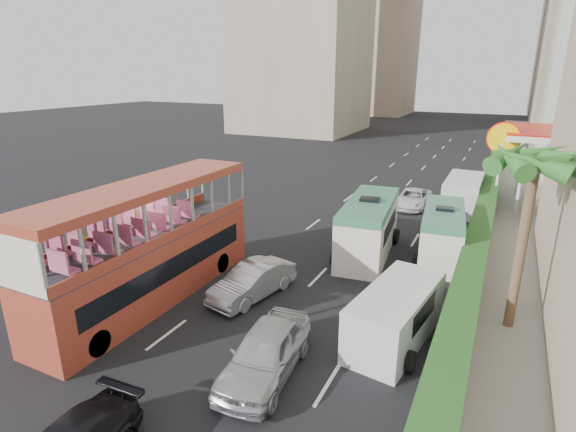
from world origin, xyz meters
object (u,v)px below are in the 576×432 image
Objects in this scene: minibus_far at (442,234)px; panel_van_far at (463,194)px; panel_van_near at (396,315)px; palm_tree at (521,246)px; shell_station at (553,169)px; double_decker_bus at (149,243)px; van_asset at (412,207)px; minibus_near at (368,228)px; car_silver_lane_b at (266,374)px; car_silver_lane_a at (253,296)px.

panel_van_far is (0.09, 9.58, -0.16)m from minibus_far.
palm_tree is at bearing 42.79° from panel_van_near.
shell_station is at bearing 83.40° from palm_tree.
panel_van_near is 0.78× the size of palm_tree.
double_decker_bus is 20.29m from van_asset.
minibus_near is at bearing 145.16° from palm_tree.
shell_station is at bearing 82.75° from panel_van_near.
minibus_far is at bearing -113.22° from shell_station.
car_silver_lane_b is 5.11m from panel_van_near.
shell_station is (5.55, 12.95, 1.45)m from minibus_far.
double_decker_bus is 7.64m from car_silver_lane_b.
shell_station is (12.23, 20.99, 2.75)m from car_silver_lane_a.
car_silver_lane_b is at bearing -137.66° from palm_tree.
car_silver_lane_a is 5.33m from car_silver_lane_b.
double_decker_bus is 11.23m from minibus_near.
minibus_near reaches higher than van_asset.
panel_van_far is (0.46, 18.21, 0.14)m from panel_van_near.
double_decker_bus is at bearing -117.99° from panel_van_far.
van_asset is 0.56× the size of shell_station.
minibus_far reaches higher than panel_van_far.
van_asset is 9.34m from minibus_far.
minibus_far reaches higher than car_silver_lane_a.
shell_station is (9.19, 25.37, 2.75)m from car_silver_lane_b.
double_decker_bus is at bearing -110.60° from van_asset.
car_silver_lane_a is 18.92m from panel_van_far.
van_asset is 0.70× the size of palm_tree.
double_decker_bus is at bearing 155.42° from car_silver_lane_b.
panel_van_near is (-0.37, -8.63, -0.30)m from minibus_far.
double_decker_bus is at bearing -163.84° from palm_tree.
double_decker_bus is 2.33× the size of car_silver_lane_b.
car_silver_lane_a is 10.77m from palm_tree.
panel_van_far is 0.71× the size of shell_station.
panel_van_far is (3.67, 10.81, -0.34)m from minibus_near.
minibus_near is 1.13× the size of minibus_far.
shell_station reaches higher than double_decker_bus.
van_asset is 0.67× the size of minibus_near.
minibus_far is at bearing 43.90° from double_decker_bus.
panel_van_near is (10.08, 1.42, -1.53)m from double_decker_bus.
double_decker_bus is 2.20× the size of panel_van_near.
palm_tree is at bearing 16.16° from double_decker_bus.
car_silver_lane_b is 13.01m from minibus_far.
minibus_far is (3.58, 1.23, -0.18)m from minibus_near.
car_silver_lane_a is at bearing -120.55° from minibus_near.
panel_van_near is at bearing 6.54° from car_silver_lane_a.
double_decker_bus reaches higher than car_silver_lane_b.
van_asset is (0.50, 21.13, 0.00)m from car_silver_lane_b.
minibus_near is at bearing -108.53° from panel_van_far.
shell_station is (16.00, 23.00, 0.22)m from double_decker_bus.
panel_van_far reaches higher than car_silver_lane_a.
palm_tree reaches higher than van_asset.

